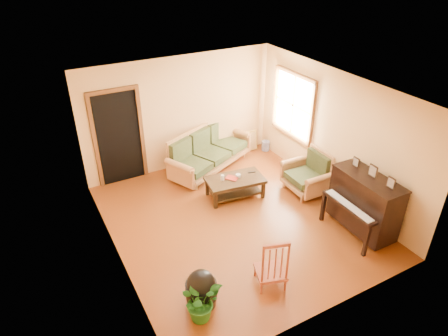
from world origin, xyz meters
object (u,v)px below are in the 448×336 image
piano (364,204)px  footstool (201,292)px  armchair (306,173)px  red_chair (271,260)px  sofa (210,150)px  coffee_table (235,187)px  potted_plant (201,301)px  ceramic_crock (266,146)px

piano → footstool: piano is taller
armchair → red_chair: bearing=-138.7°
sofa → footstool: (-1.94, -3.51, -0.25)m
coffee_table → potted_plant: 3.14m
red_chair → coffee_table: bearing=91.0°
sofa → piano: (1.39, -3.37, 0.10)m
footstool → red_chair: 1.15m
sofa → armchair: (1.33, -1.84, -0.02)m
armchair → footstool: (-3.26, -1.67, -0.23)m
armchair → ceramic_crock: bearing=81.6°
armchair → piano: bearing=-86.9°
red_chair → potted_plant: (-1.23, -0.07, -0.16)m
footstool → red_chair: bearing=-8.1°
piano → ceramic_crock: size_ratio=5.27×
coffee_table → red_chair: (-0.74, -2.38, 0.26)m
footstool → red_chair: (1.12, -0.16, 0.25)m
footstool → ceramic_crock: size_ratio=1.88×
sofa → potted_plant: sofa is taller
potted_plant → piano: bearing=6.0°
sofa → coffee_table: (-0.08, -1.29, -0.26)m
armchair → footstool: bearing=-152.1°
coffee_table → red_chair: 2.50m
footstool → sofa: bearing=61.1°
ceramic_crock → potted_plant: size_ratio=0.39×
coffee_table → piano: (1.47, -2.08, 0.36)m
sofa → armchair: size_ratio=2.46×
coffee_table → armchair: bearing=-21.2°
red_chair → potted_plant: size_ratio=1.51×
red_chair → ceramic_crock: (2.47, 3.81, -0.35)m
red_chair → potted_plant: 1.24m
coffee_table → ceramic_crock: bearing=39.7°
sofa → footstool: sofa is taller
piano → red_chair: size_ratio=1.37×
piano → ceramic_crock: bearing=87.1°
armchair → ceramic_crock: 2.03m
coffee_table → red_chair: bearing=-107.2°
coffee_table → armchair: size_ratio=1.32×
red_chair → armchair: bearing=58.7°
sofa → red_chair: (-0.82, -3.67, 0.00)m
armchair → potted_plant: armchair is taller
sofa → coffee_table: sofa is taller
footstool → potted_plant: bearing=-117.0°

